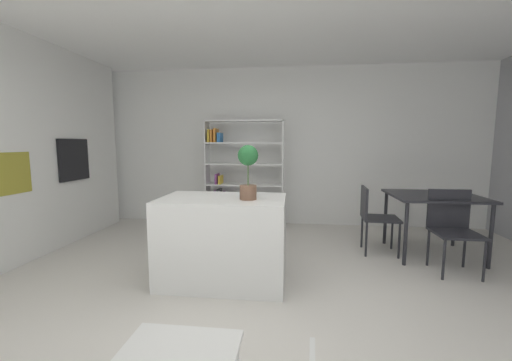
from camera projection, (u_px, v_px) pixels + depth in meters
name	position (u px, v px, depth m)	size (l,w,h in m)	color
ground_plane	(258.00, 302.00, 2.82)	(9.90, 9.90, 0.00)	beige
back_partition	(276.00, 147.00, 5.50)	(7.19, 0.06, 2.73)	white
built_in_oven	(74.00, 159.00, 4.48)	(0.06, 0.59, 0.60)	black
kitchen_island	(223.00, 240.00, 3.22)	(1.27, 0.78, 0.88)	white
potted_plant_on_island	(248.00, 168.00, 3.03)	(0.20, 0.20, 0.53)	brown
open_bookshelf	(239.00, 174.00, 5.30)	(1.32, 0.31, 1.81)	white
dining_table	(434.00, 201.00, 3.95)	(1.04, 0.93, 0.78)	#232328
dining_chair_near	(452.00, 223.00, 3.49)	(0.46, 0.45, 0.91)	#232328
dining_chair_island_side	(373.00, 213.00, 4.06)	(0.48, 0.45, 0.87)	#232328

